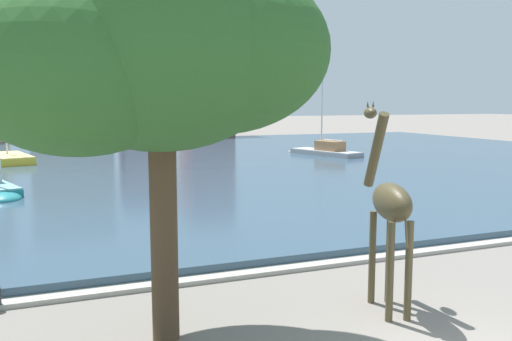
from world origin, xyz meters
name	(u,v)px	position (x,y,z in m)	size (l,w,h in m)	color
harbor_water	(146,164)	(0.00, 31.39, 0.16)	(80.24, 49.92, 0.33)	#334C60
quay_edge_coping	(309,266)	(0.00, 6.18, 0.06)	(80.24, 0.50, 0.12)	#ADA89E
giraffe_statue	(389,205)	(0.23, 2.93, 2.34)	(1.04, 2.58, 4.58)	#4C4228
sailboat_yellow	(7,160)	(-9.15, 35.17, 0.46)	(3.74, 7.00, 7.65)	gold
sailboat_grey	(321,152)	(14.07, 31.42, 0.50)	(3.78, 7.53, 6.61)	#939399
shade_tree	(155,55)	(-4.73, 3.12, 5.38)	(6.60, 4.93, 7.33)	brown
townhouse_wide_warehouse	(69,90)	(-3.67, 59.23, 5.83)	(9.12, 5.32, 11.63)	tan
townhouse_narrow_midrow	(145,102)	(4.89, 58.68, 4.53)	(6.01, 6.49, 9.04)	#8E5142
townhouse_tall_gabled	(205,92)	(12.90, 60.51, 5.81)	(5.68, 7.52, 11.59)	#8E5142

